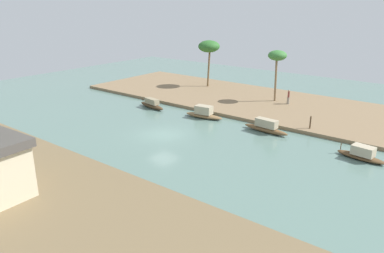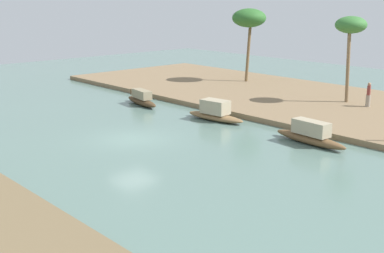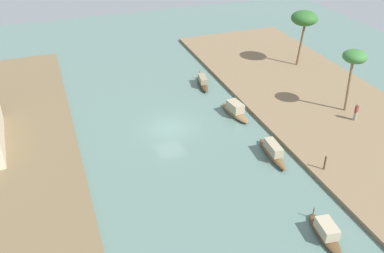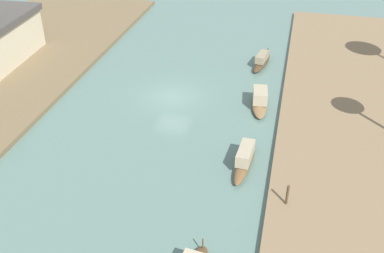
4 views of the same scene
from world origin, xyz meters
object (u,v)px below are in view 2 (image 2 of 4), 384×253
sampan_foreground (142,99)px  palm_tree_left_far (249,19)px  sampan_near_left_bank (215,113)px  person_on_near_bank (368,96)px  sampan_with_red_awning (310,135)px  palm_tree_left_near (351,27)px

sampan_foreground → palm_tree_left_far: size_ratio=0.66×
sampan_near_left_bank → person_on_near_bank: size_ratio=2.62×
sampan_with_red_awning → palm_tree_left_far: bearing=-34.0°
sampan_foreground → palm_tree_left_far: palm_tree_left_far is taller
sampan_near_left_bank → sampan_with_red_awning: bearing=172.3°
sampan_near_left_bank → palm_tree_left_far: size_ratio=0.69×
sampan_near_left_bank → palm_tree_left_near: bearing=-115.5°
sampan_near_left_bank → sampan_with_red_awning: sampan_near_left_bank is taller
sampan_with_red_awning → palm_tree_left_near: 12.21m
sampan_near_left_bank → palm_tree_left_near: 11.90m
sampan_foreground → person_on_near_bank: bearing=-129.9°
sampan_near_left_bank → palm_tree_left_near: palm_tree_left_near is taller
sampan_with_red_awning → person_on_near_bank: (2.22, -9.95, 0.59)m
sampan_with_red_awning → sampan_foreground: bearing=6.1°
palm_tree_left_near → palm_tree_left_far: palm_tree_left_far is taller
person_on_near_bank → palm_tree_left_near: 5.07m
person_on_near_bank → palm_tree_left_far: (13.37, -2.26, 4.85)m
sampan_near_left_bank → palm_tree_left_far: bearing=-63.4°
sampan_foreground → person_on_near_bank: 16.32m
sampan_with_red_awning → palm_tree_left_near: palm_tree_left_near is taller
sampan_foreground → palm_tree_left_near: palm_tree_left_near is taller
sampan_near_left_bank → palm_tree_left_near: size_ratio=0.73×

